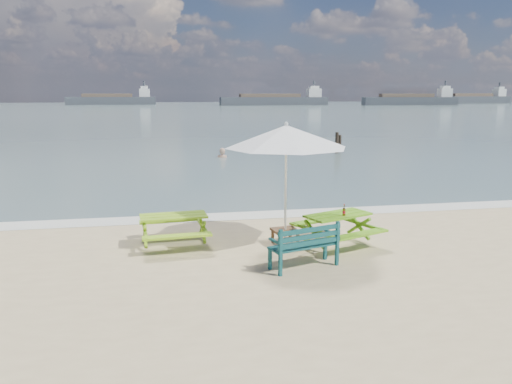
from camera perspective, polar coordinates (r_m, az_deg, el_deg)
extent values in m
plane|color=slate|center=(93.97, -8.90, 9.15)|extent=(300.00, 300.00, 0.00)
cube|color=silver|center=(14.15, 0.80, -2.61)|extent=(22.00, 0.90, 0.01)
cube|color=#83B41B|center=(11.39, -9.41, -2.73)|extent=(1.53, 0.81, 0.05)
cube|color=#83B41B|center=(12.12, -9.71, -3.22)|extent=(1.49, 0.38, 0.05)
cube|color=#83B41B|center=(10.79, -8.98, -5.02)|extent=(1.49, 0.38, 0.05)
cube|color=#83B41B|center=(11.48, -9.35, -4.51)|extent=(1.45, 0.94, 0.63)
cube|color=#5B9B17|center=(11.43, 9.35, -2.61)|extent=(1.66, 1.21, 0.05)
cube|color=#5B9B17|center=(12.02, 7.09, -3.24)|extent=(1.49, 0.80, 0.05)
cube|color=#5B9B17|center=(11.00, 11.73, -4.77)|extent=(1.49, 0.80, 0.05)
cube|color=#5B9B17|center=(11.52, 9.29, -4.43)|extent=(1.62, 1.31, 0.64)
cube|color=#104144|center=(9.96, 5.45, -6.10)|extent=(1.48, 0.82, 0.04)
cube|color=#104144|center=(9.71, 6.19, -5.08)|extent=(1.36, 0.45, 0.36)
cube|color=#104144|center=(10.03, 5.42, -7.32)|extent=(1.40, 0.85, 0.44)
cube|color=brown|center=(11.40, 3.35, -4.42)|extent=(0.63, 0.63, 0.05)
cube|color=brown|center=(11.45, 3.34, -5.26)|extent=(0.55, 0.55, 0.31)
cylinder|color=silver|center=(11.17, 3.41, 0.47)|extent=(0.05, 0.05, 2.64)
cone|color=silver|center=(11.01, 3.48, 6.37)|extent=(3.13, 3.13, 0.49)
cylinder|color=#8A5814|center=(11.28, 10.02, -2.29)|extent=(0.06, 0.06, 0.16)
cylinder|color=#8A5814|center=(11.25, 10.05, -1.56)|extent=(0.03, 0.03, 0.07)
cylinder|color=red|center=(11.28, 10.02, -2.29)|extent=(0.07, 0.07, 0.06)
imported|color=tan|center=(26.76, -3.87, 3.10)|extent=(0.77, 0.62, 1.85)
cylinder|color=black|center=(28.75, 9.21, 5.38)|extent=(0.19, 0.19, 1.40)
cylinder|color=black|center=(29.46, 9.55, 5.30)|extent=(0.17, 0.17, 1.18)
cube|color=#393D44|center=(132.48, 2.08, 10.31)|extent=(28.31, 4.13, 2.20)
cube|color=silver|center=(135.24, 6.62, 11.20)|extent=(3.41, 3.02, 2.20)
cube|color=#393D44|center=(142.45, -16.22, 9.95)|extent=(23.55, 5.53, 2.20)
cube|color=silver|center=(142.43, -12.64, 11.01)|extent=(2.99, 3.18, 2.20)
cube|color=#393D44|center=(138.84, 17.14, 9.87)|extent=(24.88, 6.91, 2.20)
cube|color=silver|center=(142.35, 20.77, 10.56)|extent=(3.29, 3.33, 2.20)
cube|color=#393D44|center=(166.86, 23.59, 9.60)|extent=(24.89, 7.18, 2.20)
cube|color=silver|center=(173.14, 26.01, 10.17)|extent=(3.32, 3.36, 2.20)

